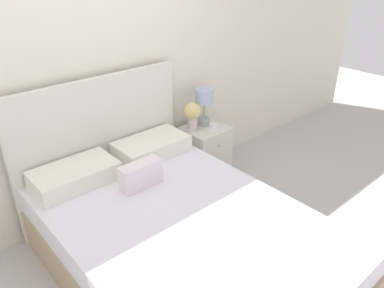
# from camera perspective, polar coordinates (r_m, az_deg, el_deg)

# --- Properties ---
(ground_plane) EXTENTS (12.00, 12.00, 0.00)m
(ground_plane) POSITION_cam_1_polar(r_m,az_deg,el_deg) (3.61, -12.70, -9.16)
(ground_plane) COLOR #BCB7B2
(wall_back) EXTENTS (8.00, 0.06, 2.60)m
(wall_back) POSITION_cam_1_polar(r_m,az_deg,el_deg) (3.11, -15.82, 11.22)
(wall_back) COLOR silver
(wall_back) RESTS_ON ground_plane
(bed) EXTENTS (1.51, 2.18, 1.23)m
(bed) POSITION_cam_1_polar(r_m,az_deg,el_deg) (2.75, -2.62, -13.93)
(bed) COLOR tan
(bed) RESTS_ON ground_plane
(nightstand) EXTENTS (0.42, 0.40, 0.56)m
(nightstand) POSITION_cam_1_polar(r_m,az_deg,el_deg) (3.82, 2.01, -1.32)
(nightstand) COLOR silver
(nightstand) RESTS_ON ground_plane
(table_lamp) EXTENTS (0.18, 0.18, 0.37)m
(table_lamp) POSITION_cam_1_polar(r_m,az_deg,el_deg) (3.67, 1.89, 6.64)
(table_lamp) COLOR #A8B2BC
(table_lamp) RESTS_ON nightstand
(flower_vase) EXTENTS (0.16, 0.16, 0.28)m
(flower_vase) POSITION_cam_1_polar(r_m,az_deg,el_deg) (3.57, 0.10, 4.68)
(flower_vase) COLOR silver
(flower_vase) RESTS_ON nightstand
(teacup) EXTENTS (0.13, 0.13, 0.05)m
(teacup) POSITION_cam_1_polar(r_m,az_deg,el_deg) (3.66, 3.25, 2.64)
(teacup) COLOR white
(teacup) RESTS_ON nightstand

